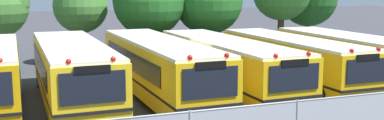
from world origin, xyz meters
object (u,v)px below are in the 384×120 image
object	(u,v)px
school_bus_4	(291,59)
school_bus_1	(72,70)
school_bus_5	(344,55)
school_bus_2	(158,67)
school_bus_3	(225,63)
tree_2	(82,6)

from	to	relation	value
school_bus_4	school_bus_1	bearing A→B (deg)	-1.78
school_bus_5	school_bus_4	bearing A→B (deg)	3.82
school_bus_2	school_bus_3	bearing A→B (deg)	-177.57
school_bus_1	school_bus_3	size ratio (longest dim) A/B	0.97
school_bus_2	school_bus_4	bearing A→B (deg)	-179.63
school_bus_1	school_bus_5	size ratio (longest dim) A/B	1.13
school_bus_4	school_bus_5	size ratio (longest dim) A/B	1.10
school_bus_2	school_bus_4	size ratio (longest dim) A/B	1.06
school_bus_1	school_bus_4	distance (m)	10.49
school_bus_1	tree_2	world-z (taller)	tree_2
school_bus_2	school_bus_3	xyz separation A→B (m)	(3.30, 0.22, -0.07)
school_bus_3	school_bus_4	world-z (taller)	school_bus_3
school_bus_1	school_bus_5	world-z (taller)	school_bus_1
school_bus_4	school_bus_3	bearing A→B (deg)	-0.60
school_bus_4	school_bus_5	world-z (taller)	school_bus_5
school_bus_4	school_bus_5	distance (m)	3.31
school_bus_1	tree_2	size ratio (longest dim) A/B	2.05
tree_2	school_bus_3	bearing A→B (deg)	-64.77
school_bus_3	school_bus_4	distance (m)	3.55
school_bus_5	tree_2	bearing A→B (deg)	-40.53
school_bus_3	school_bus_1	bearing A→B (deg)	-3.41
school_bus_2	school_bus_3	size ratio (longest dim) A/B	1.00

